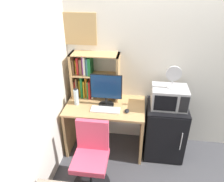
% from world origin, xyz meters
% --- Properties ---
extents(wall_back, '(6.40, 0.04, 2.60)m').
position_xyz_m(wall_back, '(0.40, 0.02, 1.30)').
color(wall_back, silver).
rests_on(wall_back, ground_plane).
extents(wall_left, '(0.04, 4.40, 2.60)m').
position_xyz_m(wall_left, '(-1.62, -1.60, 1.30)').
color(wall_left, silver).
rests_on(wall_left, ground_plane).
extents(desk, '(1.10, 0.67, 0.77)m').
position_xyz_m(desk, '(-1.00, -0.33, 0.52)').
color(desk, tan).
rests_on(desk, ground_plane).
extents(hutch_bookshelf, '(0.68, 0.25, 0.68)m').
position_xyz_m(hutch_bookshelf, '(-1.27, -0.11, 1.11)').
color(hutch_bookshelf, tan).
rests_on(hutch_bookshelf, desk).
extents(monitor, '(0.43, 0.21, 0.47)m').
position_xyz_m(monitor, '(-0.98, -0.33, 1.02)').
color(monitor, black).
rests_on(monitor, desk).
extents(keyboard, '(0.40, 0.15, 0.02)m').
position_xyz_m(keyboard, '(-0.97, -0.47, 0.78)').
color(keyboard, silver).
rests_on(keyboard, desk).
extents(computer_mouse, '(0.06, 0.10, 0.03)m').
position_xyz_m(computer_mouse, '(-0.68, -0.47, 0.79)').
color(computer_mouse, black).
rests_on(computer_mouse, desk).
extents(water_bottle, '(0.07, 0.07, 0.25)m').
position_xyz_m(water_bottle, '(-1.40, -0.36, 0.89)').
color(water_bottle, silver).
rests_on(water_bottle, desk).
extents(mini_fridge, '(0.55, 0.55, 0.81)m').
position_xyz_m(mini_fridge, '(-0.14, -0.31, 0.41)').
color(mini_fridge, black).
rests_on(mini_fridge, ground_plane).
extents(microwave, '(0.47, 0.34, 0.28)m').
position_xyz_m(microwave, '(-0.14, -0.31, 0.95)').
color(microwave, '#ADADB2').
rests_on(microwave, mini_fridge).
extents(desk_fan, '(0.20, 0.11, 0.31)m').
position_xyz_m(desk_fan, '(-0.12, -0.32, 1.27)').
color(desk_fan, silver).
rests_on(desk_fan, microwave).
extents(desk_chair, '(0.47, 0.47, 0.89)m').
position_xyz_m(desk_chair, '(-1.07, -1.01, 0.39)').
color(desk_chair, black).
rests_on(desk_chair, ground_plane).
extents(wall_corkboard, '(0.62, 0.02, 0.43)m').
position_xyz_m(wall_corkboard, '(-1.46, -0.01, 1.75)').
color(wall_corkboard, tan).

